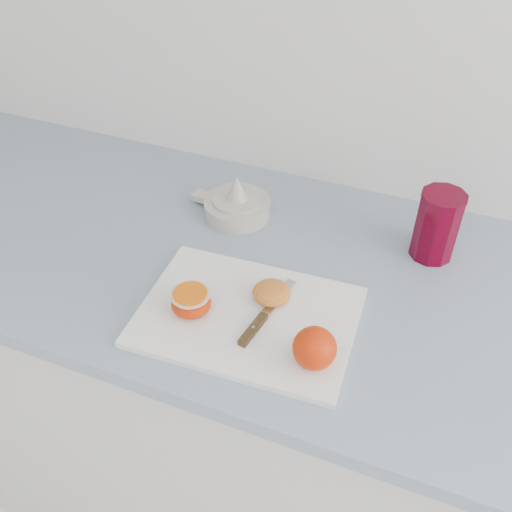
% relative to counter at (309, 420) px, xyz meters
% --- Properties ---
extents(counter, '(2.51, 0.64, 0.89)m').
position_rel_counter_xyz_m(counter, '(0.00, 0.00, 0.00)').
color(counter, silver).
rests_on(counter, ground).
extents(cutting_board, '(0.36, 0.27, 0.01)m').
position_rel_counter_xyz_m(cutting_board, '(-0.09, -0.14, 0.45)').
color(cutting_board, white).
rests_on(cutting_board, counter).
extents(whole_orange, '(0.07, 0.07, 0.07)m').
position_rel_counter_xyz_m(whole_orange, '(0.04, -0.20, 0.49)').
color(whole_orange, red).
rests_on(whole_orange, cutting_board).
extents(half_orange, '(0.07, 0.07, 0.04)m').
position_rel_counter_xyz_m(half_orange, '(-0.17, -0.17, 0.48)').
color(half_orange, red).
rests_on(half_orange, cutting_board).
extents(squeezed_shell, '(0.06, 0.06, 0.03)m').
position_rel_counter_xyz_m(squeezed_shell, '(-0.06, -0.09, 0.47)').
color(squeezed_shell, orange).
rests_on(squeezed_shell, cutting_board).
extents(paring_knife, '(0.04, 0.17, 0.01)m').
position_rel_counter_xyz_m(paring_knife, '(-0.06, -0.16, 0.46)').
color(paring_knife, '#4A3319').
rests_on(paring_knife, cutting_board).
extents(citrus_juicer, '(0.17, 0.13, 0.09)m').
position_rel_counter_xyz_m(citrus_juicer, '(-0.22, 0.12, 0.47)').
color(citrus_juicer, silver).
rests_on(citrus_juicer, counter).
extents(red_tumbler, '(0.08, 0.08, 0.13)m').
position_rel_counter_xyz_m(red_tumbler, '(0.16, 0.14, 0.50)').
color(red_tumbler, '#5A0016').
rests_on(red_tumbler, counter).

